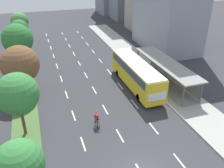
{
  "coord_description": "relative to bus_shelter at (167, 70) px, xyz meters",
  "views": [
    {
      "loc": [
        -6.28,
        -11.52,
        14.51
      ],
      "look_at": [
        1.91,
        12.67,
        1.2
      ],
      "focal_mm": 38.1,
      "sensor_mm": 36.0,
      "label": 1
    }
  ],
  "objects": [
    {
      "name": "sidewalk_right",
      "position": [
        -0.28,
        7.15,
        -1.79
      ],
      "size": [
        4.5,
        52.0,
        0.15
      ],
      "primitive_type": "cube",
      "color": "#ADAAA3",
      "rests_on": "ground"
    },
    {
      "name": "median_tree_third",
      "position": [
        -17.71,
        2.47,
        2.21
      ],
      "size": [
        4.33,
        4.33,
        6.13
      ],
      "color": "brown",
      "rests_on": "median_strip"
    },
    {
      "name": "median_tree_fifth",
      "position": [
        -17.83,
        17.6,
        2.55
      ],
      "size": [
        3.05,
        3.05,
        5.84
      ],
      "color": "brown",
      "rests_on": "median_strip"
    },
    {
      "name": "lane_divider_right",
      "position": [
        -6.03,
        5.76,
        -1.86
      ],
      "size": [
        0.14,
        48.23,
        0.01
      ],
      "color": "white",
      "rests_on": "ground"
    },
    {
      "name": "median_tree_second",
      "position": [
        -17.83,
        -5.09,
        2.53
      ],
      "size": [
        3.7,
        3.7,
        6.14
      ],
      "color": "brown",
      "rests_on": "median_strip"
    },
    {
      "name": "lane_divider_left",
      "position": [
        -13.03,
        5.76,
        -1.86
      ],
      "size": [
        0.14,
        48.23,
        0.01
      ],
      "color": "white",
      "rests_on": "ground"
    },
    {
      "name": "cyclist",
      "position": [
        -11.14,
        -5.95,
        -1.08
      ],
      "size": [
        0.46,
        1.82,
        1.71
      ],
      "color": "black",
      "rests_on": "ground"
    },
    {
      "name": "median_strip",
      "position": [
        -17.83,
        7.15,
        -1.81
      ],
      "size": [
        2.6,
        52.0,
        0.12
      ],
      "primitive_type": "cube",
      "color": "#4C7038",
      "rests_on": "ground"
    },
    {
      "name": "median_tree_fourth",
      "position": [
        -17.95,
        10.04,
        2.99
      ],
      "size": [
        4.24,
        4.24,
        6.87
      ],
      "color": "brown",
      "rests_on": "median_strip"
    },
    {
      "name": "bus",
      "position": [
        -4.28,
        0.31,
        0.2
      ],
      "size": [
        2.54,
        11.29,
        3.37
      ],
      "color": "yellow",
      "rests_on": "ground"
    },
    {
      "name": "median_tree_farthest",
      "position": [
        -17.91,
        25.16,
        2.26
      ],
      "size": [
        3.34,
        3.34,
        5.69
      ],
      "color": "brown",
      "rests_on": "median_strip"
    },
    {
      "name": "lane_divider_center",
      "position": [
        -9.53,
        5.76,
        -1.86
      ],
      "size": [
        0.14,
        48.23,
        0.01
      ],
      "color": "white",
      "rests_on": "ground"
    },
    {
      "name": "median_tree_nearest",
      "position": [
        -17.76,
        -12.65,
        1.74
      ],
      "size": [
        3.1,
        3.1,
        5.05
      ],
      "color": "brown",
      "rests_on": "median_strip"
    },
    {
      "name": "bus_shelter",
      "position": [
        0.0,
        0.0,
        0.0
      ],
      "size": [
        2.9,
        12.71,
        2.86
      ],
      "color": "gray",
      "rests_on": "sidewalk_right"
    }
  ]
}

